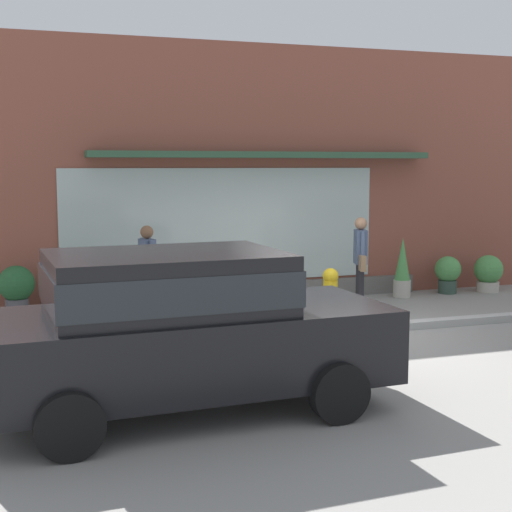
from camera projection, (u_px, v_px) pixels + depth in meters
The scene contains 12 objects.
ground_plane at pixel (325, 332), 11.78m from camera, with size 60.00×60.00×0.00m, color gray.
curb_strip at pixel (330, 331), 11.58m from camera, with size 14.00×0.24×0.12m, color #B2B2AD.
storefront at pixel (259, 176), 14.48m from camera, with size 14.00×0.81×4.95m.
fire_hydrant at pixel (330, 292), 13.00m from camera, with size 0.44×0.41×0.85m.
pedestrian_with_handbag at pixel (361, 255), 13.60m from camera, with size 0.32×0.68×1.69m.
pedestrian_passerby at pixel (147, 266), 12.41m from camera, with size 0.27×0.46×1.64m.
parked_car_black at pixel (179, 323), 7.87m from camera, with size 4.45×2.19×1.74m.
potted_plant_window_left at pixel (69, 290), 13.03m from camera, with size 0.64×0.64×0.87m.
potted_plant_window_right at pixel (448, 273), 15.31m from camera, with size 0.54×0.54×0.77m.
potted_plant_corner_tall at pixel (402, 269), 14.85m from camera, with size 0.35×0.35×1.20m.
potted_plant_by_entrance at pixel (16, 289), 12.60m from camera, with size 0.62×0.62×0.95m.
potted_plant_doorstep at pixel (488, 272), 15.52m from camera, with size 0.60×0.60×0.77m.
Camera 1 is at (-4.71, -10.60, 2.64)m, focal length 51.97 mm.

